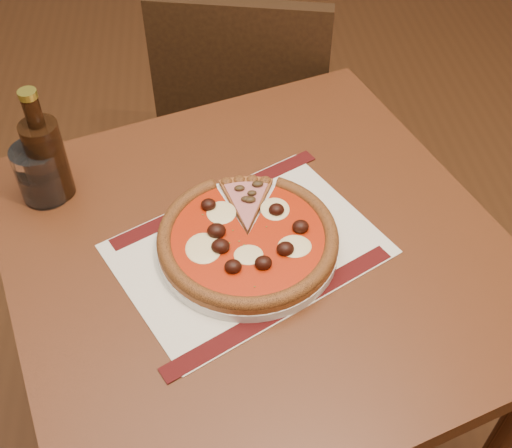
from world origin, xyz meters
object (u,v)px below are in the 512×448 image
(table, at_px, (257,283))
(bottle, at_px, (47,156))
(pizza, at_px, (248,237))
(plate, at_px, (248,245))
(water_glass, at_px, (41,173))
(chair_far, at_px, (246,115))

(table, height_order, bottle, bottle)
(pizza, distance_m, bottle, 0.37)
(plate, xyz_separation_m, water_glass, (-0.35, 0.17, 0.04))
(chair_far, relative_size, bottle, 4.05)
(bottle, bearing_deg, table, -25.48)
(plate, bearing_deg, water_glass, 153.99)
(pizza, bearing_deg, water_glass, 153.93)
(pizza, xyz_separation_m, water_glass, (-0.35, 0.17, 0.02))
(pizza, height_order, bottle, bottle)
(chair_far, distance_m, water_glass, 0.72)
(chair_far, xyz_separation_m, water_glass, (-0.40, -0.52, 0.30))
(table, xyz_separation_m, plate, (-0.02, -0.01, 0.11))
(table, relative_size, bottle, 4.63)
(chair_far, height_order, water_glass, chair_far)
(table, relative_size, water_glass, 9.75)
(table, bearing_deg, water_glass, 156.06)
(table, distance_m, chair_far, 0.70)
(bottle, bearing_deg, pizza, -27.73)
(chair_far, distance_m, pizza, 0.75)
(chair_far, distance_m, bottle, 0.73)
(pizza, relative_size, bottle, 1.36)
(bottle, bearing_deg, plate, -27.67)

